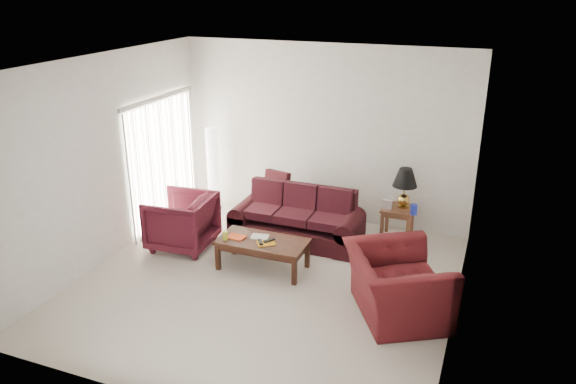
% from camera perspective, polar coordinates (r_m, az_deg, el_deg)
% --- Properties ---
extents(floor, '(5.00, 5.00, 0.00)m').
position_cam_1_polar(floor, '(7.88, -2.28, -9.23)').
color(floor, beige).
rests_on(floor, ground).
extents(blinds, '(0.10, 2.00, 2.16)m').
position_cam_1_polar(blinds, '(9.58, -12.63, 2.95)').
color(blinds, silver).
rests_on(blinds, ground).
extents(sofa, '(2.11, 0.99, 0.84)m').
position_cam_1_polar(sofa, '(8.89, 0.87, -2.49)').
color(sofa, black).
rests_on(sofa, ground).
extents(throw_pillow, '(0.48, 0.31, 0.46)m').
position_cam_1_polar(throw_pillow, '(9.48, -1.15, 0.83)').
color(throw_pillow, black).
rests_on(throw_pillow, sofa).
extents(end_table, '(0.54, 0.54, 0.54)m').
position_cam_1_polar(end_table, '(9.19, 11.04, -3.11)').
color(end_table, '#4D361A').
rests_on(end_table, ground).
extents(table_lamp, '(0.45, 0.45, 0.65)m').
position_cam_1_polar(table_lamp, '(9.00, 11.75, 0.39)').
color(table_lamp, '#AF8736').
rests_on(table_lamp, end_table).
extents(clock, '(0.15, 0.06, 0.15)m').
position_cam_1_polar(clock, '(8.98, 10.05, -1.24)').
color(clock, silver).
rests_on(clock, end_table).
extents(blue_canister, '(0.11, 0.11, 0.16)m').
position_cam_1_polar(blue_canister, '(8.84, 12.67, -1.74)').
color(blue_canister, '#18249D').
rests_on(blue_canister, end_table).
extents(picture_frame, '(0.12, 0.15, 0.05)m').
position_cam_1_polar(picture_frame, '(9.24, 10.27, -0.63)').
color(picture_frame, '#B4B5B8').
rests_on(picture_frame, end_table).
extents(floor_lamp, '(0.27, 0.27, 1.53)m').
position_cam_1_polar(floor_lamp, '(10.11, -7.62, 2.36)').
color(floor_lamp, silver).
rests_on(floor_lamp, ground).
extents(armchair_left, '(1.01, 0.98, 0.85)m').
position_cam_1_polar(armchair_left, '(8.85, -10.76, -2.96)').
color(armchair_left, '#3E0E18').
rests_on(armchair_left, ground).
extents(armchair_right, '(1.60, 1.66, 0.83)m').
position_cam_1_polar(armchair_right, '(7.14, 10.99, -9.23)').
color(armchair_right, '#461014').
rests_on(armchair_right, ground).
extents(coffee_table, '(1.33, 0.75, 0.45)m').
position_cam_1_polar(coffee_table, '(8.15, -2.58, -6.34)').
color(coffee_table, black).
rests_on(coffee_table, ground).
extents(magazine_red, '(0.26, 0.20, 0.01)m').
position_cam_1_polar(magazine_red, '(8.16, -5.26, -4.56)').
color(magazine_red, red).
rests_on(magazine_red, coffee_table).
extents(magazine_white, '(0.28, 0.23, 0.01)m').
position_cam_1_polar(magazine_white, '(8.14, -2.89, -4.56)').
color(magazine_white, silver).
rests_on(magazine_white, coffee_table).
extents(magazine_orange, '(0.31, 0.30, 0.01)m').
position_cam_1_polar(magazine_orange, '(7.95, -2.23, -5.20)').
color(magazine_orange, orange).
rests_on(magazine_orange, coffee_table).
extents(remote_a, '(0.14, 0.17, 0.02)m').
position_cam_1_polar(remote_a, '(7.94, -2.83, -5.10)').
color(remote_a, black).
rests_on(remote_a, coffee_table).
extents(remote_b, '(0.14, 0.18, 0.02)m').
position_cam_1_polar(remote_b, '(7.98, -1.92, -4.92)').
color(remote_b, black).
rests_on(remote_b, coffee_table).
extents(yellow_glass, '(0.09, 0.09, 0.13)m').
position_cam_1_polar(yellow_glass, '(8.08, -6.40, -4.42)').
color(yellow_glass, gold).
rests_on(yellow_glass, coffee_table).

